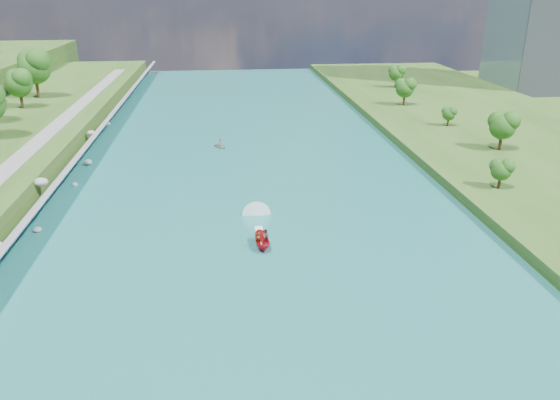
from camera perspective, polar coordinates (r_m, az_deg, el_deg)
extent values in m
plane|color=#2D5119|center=(54.71, -1.98, -7.79)|extent=(260.00, 260.00, 0.00)
cube|color=#1B6762|center=(72.76, -3.18, -0.04)|extent=(55.00, 240.00, 0.10)
cube|color=slate|center=(75.51, -23.19, 0.41)|extent=(3.54, 236.00, 4.05)
ellipsoid|color=gray|center=(69.32, -24.01, -2.86)|extent=(0.99, 0.98, 0.65)
ellipsoid|color=gray|center=(76.94, -23.71, 1.74)|extent=(1.82, 1.61, 1.08)
ellipsoid|color=gray|center=(83.37, -20.66, 1.51)|extent=(0.91, 0.98, 0.69)
ellipsoid|color=gray|center=(91.92, -19.43, 3.76)|extent=(1.26, 1.14, 0.95)
ellipsoid|color=gray|center=(102.94, -19.14, 6.66)|extent=(1.42, 1.38, 0.78)
ellipsoid|color=gray|center=(111.23, -17.70, 7.60)|extent=(1.66, 1.33, 0.98)
ellipsoid|color=#2A5416|center=(123.19, -25.62, 10.80)|extent=(5.59, 5.59, 9.31)
ellipsoid|color=#2A5416|center=(133.42, -24.29, 12.37)|extent=(7.45, 7.45, 12.42)
ellipsoid|color=#2A5416|center=(77.70, 22.11, 2.82)|extent=(2.91, 2.91, 4.85)
ellipsoid|color=#2A5416|center=(96.29, 22.24, 7.05)|extent=(4.52, 4.52, 7.54)
ellipsoid|color=#2A5416|center=(110.26, 17.23, 8.53)|extent=(2.67, 2.67, 4.46)
ellipsoid|color=#2A5416|center=(127.12, 12.91, 11.23)|extent=(4.37, 4.37, 7.28)
ellipsoid|color=#2A5416|center=(149.65, 12.09, 12.73)|extent=(4.19, 4.19, 6.98)
imported|color=red|center=(59.57, -1.90, -4.28)|extent=(1.73, 4.00, 1.51)
imported|color=#66605B|center=(58.96, -2.27, -4.01)|extent=(0.71, 0.50, 1.84)
imported|color=#66605B|center=(59.90, -1.47, -3.75)|extent=(0.87, 0.76, 1.50)
cube|color=white|center=(62.58, -2.11, -3.68)|extent=(0.90, 5.00, 0.06)
imported|color=gray|center=(97.00, -6.25, 5.64)|extent=(3.28, 3.55, 0.60)
imported|color=#66605B|center=(96.85, -6.26, 5.97)|extent=(0.69, 0.53, 1.24)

